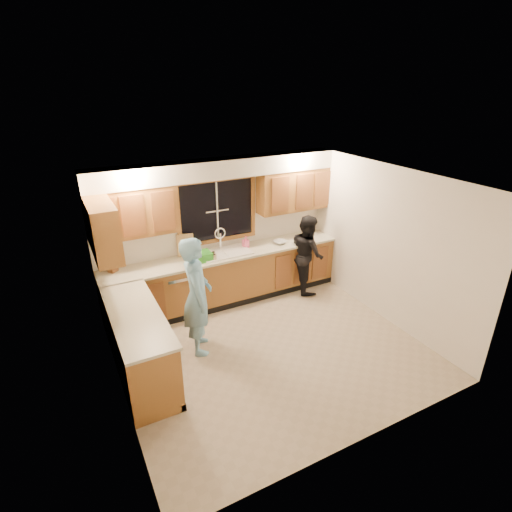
{
  "coord_description": "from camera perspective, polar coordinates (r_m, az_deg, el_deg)",
  "views": [
    {
      "loc": [
        -2.43,
        -4.2,
        3.65
      ],
      "look_at": [
        0.1,
        0.65,
        1.22
      ],
      "focal_mm": 28.0,
      "sensor_mm": 36.0,
      "label": 1
    }
  ],
  "objects": [
    {
      "name": "dishwasher",
      "position": [
        6.83,
        -10.84,
        -4.89
      ],
      "size": [
        0.6,
        0.56,
        0.82
      ],
      "primitive_type": "cube",
      "color": "white",
      "rests_on": "floor"
    },
    {
      "name": "knife_block",
      "position": [
        6.53,
        -19.86,
        -1.15
      ],
      "size": [
        0.17,
        0.16,
        0.24
      ],
      "primitive_type": "cube",
      "rotation": [
        0.0,
        0.0,
        0.64
      ],
      "color": "brown",
      "rests_on": "countertop_back"
    },
    {
      "name": "upper_cabinets_return",
      "position": [
        5.65,
        -21.02,
        3.43
      ],
      "size": [
        0.33,
        0.9,
        0.75
      ],
      "primitive_type": "cube",
      "color": "#A0662E",
      "rests_on": "wall_left"
    },
    {
      "name": "base_cabinets_back",
      "position": [
        7.07,
        -4.31,
        -3.17
      ],
      "size": [
        4.2,
        0.6,
        0.88
      ],
      "primitive_type": "cube",
      "color": "#A0662E",
      "rests_on": "ground"
    },
    {
      "name": "man",
      "position": [
        5.66,
        -8.42,
        -5.69
      ],
      "size": [
        0.57,
        0.73,
        1.76
      ],
      "primitive_type": "imported",
      "rotation": [
        0.0,
        0.0,
        1.31
      ],
      "color": "#7BBDE9",
      "rests_on": "floor"
    },
    {
      "name": "can_left",
      "position": [
        6.66,
        -6.08,
        0.13
      ],
      "size": [
        0.07,
        0.07,
        0.12
      ],
      "primitive_type": "cylinder",
      "rotation": [
        0.0,
        0.0,
        0.03
      ],
      "color": "beige",
      "rests_on": "countertop_back"
    },
    {
      "name": "window_frame",
      "position": [
        6.88,
        -5.59,
        6.46
      ],
      "size": [
        1.44,
        0.03,
        1.14
      ],
      "color": "black",
      "rests_on": "wall_back"
    },
    {
      "name": "can_right",
      "position": [
        6.57,
        -5.93,
        -0.21
      ],
      "size": [
        0.07,
        0.07,
        0.12
      ],
      "primitive_type": "cylinder",
      "rotation": [
        0.0,
        0.0,
        -0.0
      ],
      "color": "beige",
      "rests_on": "countertop_back"
    },
    {
      "name": "stove",
      "position": [
        5.15,
        -14.99,
        -15.48
      ],
      "size": [
        0.58,
        0.75,
        0.9
      ],
      "primitive_type": "cube",
      "color": "white",
      "rests_on": "floor"
    },
    {
      "name": "woman",
      "position": [
        7.36,
        7.31,
        0.34
      ],
      "size": [
        0.69,
        0.81,
        1.46
      ],
      "primitive_type": "imported",
      "rotation": [
        0.0,
        0.0,
        1.37
      ],
      "color": "black",
      "rests_on": "floor"
    },
    {
      "name": "wall_right",
      "position": [
        6.63,
        18.21,
        1.45
      ],
      "size": [
        0.0,
        3.8,
        3.8
      ],
      "primitive_type": "plane",
      "rotation": [
        1.57,
        0.0,
        -1.57
      ],
      "color": "white",
      "rests_on": "ground"
    },
    {
      "name": "wall_back",
      "position": [
        7.0,
        -5.5,
        3.75
      ],
      "size": [
        4.2,
        0.0,
        4.2
      ],
      "primitive_type": "plane",
      "rotation": [
        1.57,
        0.0,
        0.0
      ],
      "color": "white",
      "rests_on": "ground"
    },
    {
      "name": "base_cabinets_left",
      "position": [
        5.61,
        -16.39,
        -12.13
      ],
      "size": [
        0.6,
        1.9,
        0.88
      ],
      "primitive_type": "cube",
      "color": "#A0662E",
      "rests_on": "ground"
    },
    {
      "name": "wall_left",
      "position": [
        4.85,
        -20.07,
        -7.35
      ],
      "size": [
        0.0,
        3.8,
        3.8
      ],
      "primitive_type": "plane",
      "rotation": [
        1.57,
        0.0,
        1.57
      ],
      "color": "white",
      "rests_on": "ground"
    },
    {
      "name": "ceiling",
      "position": [
        4.99,
        2.45,
        10.57
      ],
      "size": [
        4.2,
        4.2,
        0.0
      ],
      "primitive_type": "plane",
      "rotation": [
        3.14,
        0.0,
        0.0
      ],
      "color": "white"
    },
    {
      "name": "upper_cabinets_right",
      "position": [
        7.31,
        5.33,
        9.37
      ],
      "size": [
        1.35,
        0.33,
        0.75
      ],
      "primitive_type": "cube",
      "color": "#A0662E",
      "rests_on": "wall_back"
    },
    {
      "name": "countertop_back",
      "position": [
        6.86,
        -4.38,
        0.2
      ],
      "size": [
        4.2,
        0.63,
        0.04
      ],
      "primitive_type": "cube",
      "color": "beige",
      "rests_on": "base_cabinets_back"
    },
    {
      "name": "soffit",
      "position": [
        6.54,
        -5.28,
        12.36
      ],
      "size": [
        4.2,
        0.35,
        0.3
      ],
      "primitive_type": "cube",
      "color": "silver",
      "rests_on": "wall_back"
    },
    {
      "name": "soap_bottle",
      "position": [
        7.04,
        -1.48,
        2.04
      ],
      "size": [
        0.11,
        0.11,
        0.21
      ],
      "primitive_type": "imported",
      "rotation": [
        0.0,
        0.0,
        0.15
      ],
      "color": "#FB5F90",
      "rests_on": "countertop_back"
    },
    {
      "name": "countertop_left",
      "position": [
        5.36,
        -16.8,
        -8.11
      ],
      "size": [
        0.63,
        1.9,
        0.04
      ],
      "primitive_type": "cube",
      "color": "beige",
      "rests_on": "base_cabinets_left"
    },
    {
      "name": "bowl",
      "position": [
        7.25,
        3.44,
        2.01
      ],
      "size": [
        0.26,
        0.26,
        0.05
      ],
      "primitive_type": "imported",
      "rotation": [
        0.0,
        0.0,
        0.2
      ],
      "color": "silver",
      "rests_on": "countertop_back"
    },
    {
      "name": "sink",
      "position": [
        6.89,
        -4.44,
        -0.01
      ],
      "size": [
        0.86,
        0.52,
        0.57
      ],
      "color": "white",
      "rests_on": "countertop_back"
    },
    {
      "name": "cutting_board",
      "position": [
        6.78,
        -10.05,
        1.55
      ],
      "size": [
        0.3,
        0.16,
        0.38
      ],
      "primitive_type": "cube",
      "rotation": [
        -0.21,
        0.0,
        -0.24
      ],
      "color": "tan",
      "rests_on": "countertop_back"
    },
    {
      "name": "dish_crate",
      "position": [
        6.61,
        -7.75,
        -0.05
      ],
      "size": [
        0.3,
        0.28,
        0.14
      ],
      "primitive_type": "cube",
      "rotation": [
        0.0,
        0.0,
        -0.02
      ],
      "color": "#2D9125",
      "rests_on": "countertop_back"
    },
    {
      "name": "upper_cabinets_left",
      "position": [
        6.29,
        -17.25,
        5.98
      ],
      "size": [
        1.35,
        0.33,
        0.75
      ],
      "primitive_type": "cube",
      "color": "#A0662E",
      "rests_on": "wall_back"
    },
    {
      "name": "floor",
      "position": [
        6.08,
        2.03,
        -13.02
      ],
      "size": [
        4.2,
        4.2,
        0.0
      ],
      "primitive_type": "plane",
      "color": "tan",
      "rests_on": "ground"
    }
  ]
}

